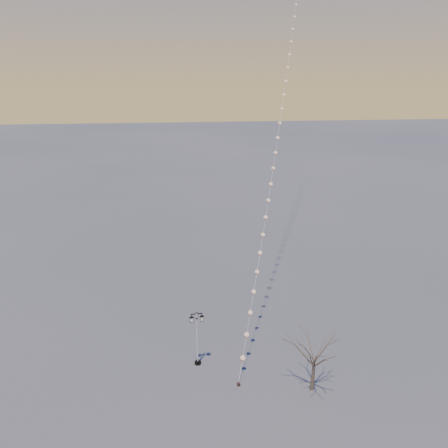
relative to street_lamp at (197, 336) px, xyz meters
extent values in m
plane|color=#4A4C4B|center=(1.07, -3.51, -2.40)|extent=(300.00, 300.00, 0.00)
cylinder|color=black|center=(0.00, 0.00, -2.33)|extent=(0.48, 0.48, 0.14)
cylinder|color=black|center=(0.00, 0.00, -2.20)|extent=(0.34, 0.34, 0.12)
cylinder|color=silver|center=(0.00, 0.00, -0.12)|extent=(0.11, 0.11, 4.05)
cylinder|color=black|center=(0.00, 0.00, 1.43)|extent=(0.17, 0.17, 0.05)
cube|color=black|center=(0.00, 0.00, 1.77)|extent=(0.82, 0.14, 0.05)
sphere|color=black|center=(0.00, 0.00, 1.88)|extent=(0.12, 0.12, 0.12)
pyramid|color=black|center=(-0.36, -0.04, 1.65)|extent=(0.38, 0.38, 0.12)
cube|color=beige|center=(-0.36, -0.04, 1.38)|extent=(0.22, 0.22, 0.29)
cube|color=black|center=(-0.36, -0.04, 1.21)|extent=(0.26, 0.26, 0.03)
pyramid|color=black|center=(0.36, 0.04, 1.65)|extent=(0.38, 0.38, 0.12)
cube|color=beige|center=(0.36, 0.04, 1.38)|extent=(0.22, 0.22, 0.29)
cube|color=black|center=(0.36, 0.04, 1.21)|extent=(0.26, 0.26, 0.03)
cone|color=brown|center=(7.47, -3.46, -1.23)|extent=(0.28, 0.28, 2.35)
cylinder|color=black|center=(2.63, -2.58, -2.29)|extent=(0.22, 0.22, 0.22)
cylinder|color=black|center=(2.63, -2.58, -2.27)|extent=(0.03, 0.03, 0.27)
cone|color=red|center=(10.31, 19.89, 17.81)|extent=(0.09, 0.09, 0.31)
cylinder|color=white|center=(2.63, -2.58, -1.75)|extent=(0.02, 0.02, 0.87)
camera|label=1|loc=(-0.87, -26.16, 17.93)|focal=34.71mm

